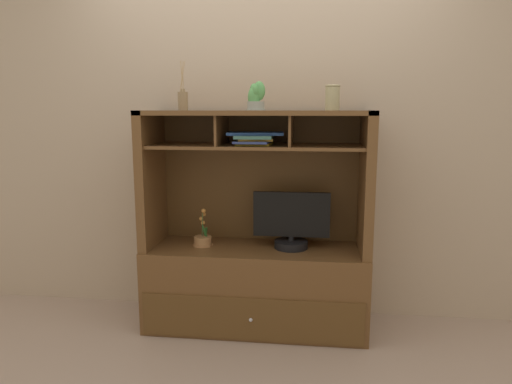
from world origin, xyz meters
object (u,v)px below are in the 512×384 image
at_px(media_console, 256,261).
at_px(diffuser_bottle, 183,100).
at_px(potted_orchid, 203,239).
at_px(magazine_stack_left, 255,138).
at_px(ceramic_vase, 332,98).
at_px(tv_monitor, 291,224).
at_px(potted_succulent, 256,98).

xyz_separation_m(media_console, diffuser_bottle, (-0.48, -0.00, 1.07)).
xyz_separation_m(media_console, potted_orchid, (-0.36, -0.00, 0.15)).
xyz_separation_m(magazine_stack_left, ceramic_vase, (0.48, 0.00, 0.25)).
distance_m(tv_monitor, diffuser_bottle, 1.08).
height_order(diffuser_bottle, ceramic_vase, diffuser_bottle).
height_order(media_console, ceramic_vase, ceramic_vase).
relative_size(media_console, diffuser_bottle, 4.70).
bearing_deg(magazine_stack_left, diffuser_bottle, 175.84).
bearing_deg(ceramic_vase, magazine_stack_left, -179.56).
distance_m(media_console, tv_monitor, 0.35).
bearing_deg(diffuser_bottle, magazine_stack_left, -4.16).
bearing_deg(tv_monitor, magazine_stack_left, -170.65).
relative_size(diffuser_bottle, potted_succulent, 1.73).
height_order(potted_orchid, ceramic_vase, ceramic_vase).
bearing_deg(ceramic_vase, potted_orchid, 178.07).
distance_m(media_console, diffuser_bottle, 1.17).
relative_size(magazine_stack_left, diffuser_bottle, 1.18).
height_order(tv_monitor, diffuser_bottle, diffuser_bottle).
bearing_deg(ceramic_vase, tv_monitor, 171.69).
bearing_deg(media_console, ceramic_vase, -3.93).
relative_size(magazine_stack_left, ceramic_vase, 2.38).
xyz_separation_m(diffuser_bottle, potted_succulent, (0.48, -0.01, 0.02)).
distance_m(potted_orchid, ceramic_vase, 1.26).
height_order(tv_monitor, potted_orchid, tv_monitor).
xyz_separation_m(potted_orchid, ceramic_vase, (0.84, -0.03, 0.94)).
bearing_deg(diffuser_bottle, tv_monitor, 0.40).
distance_m(tv_monitor, potted_orchid, 0.61).
bearing_deg(media_console, diffuser_bottle, -179.75).
xyz_separation_m(media_console, magazine_stack_left, (-0.00, -0.04, 0.83)).
relative_size(media_console, tv_monitor, 2.92).
xyz_separation_m(media_console, potted_succulent, (-0.00, -0.02, 1.08)).
height_order(magazine_stack_left, potted_succulent, potted_succulent).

